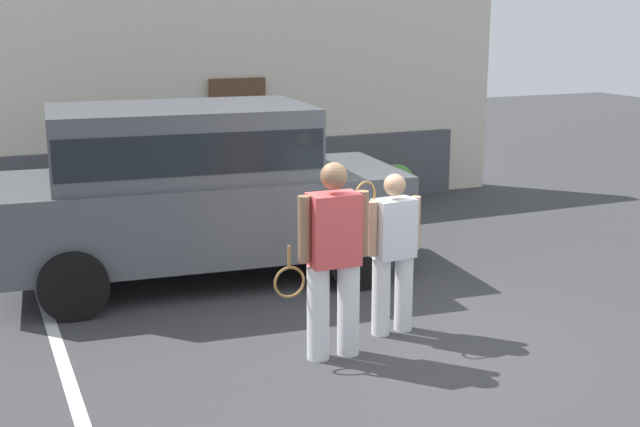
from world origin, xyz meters
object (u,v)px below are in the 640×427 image
Objects in this scene: parked_suv at (195,184)px; tennis_player_woman at (393,251)px; potted_plant_by_porch at (397,184)px; tennis_player_man at (333,258)px.

parked_suv reaches higher than tennis_player_woman.
potted_plant_by_porch is at bearing -123.56° from tennis_player_woman.
parked_suv is 6.71× the size of potted_plant_by_porch.
tennis_player_man is 6.18m from potted_plant_by_porch.
tennis_player_woman is 5.50m from potted_plant_by_porch.
parked_suv is at bearing -149.35° from potted_plant_by_porch.
tennis_player_woman is at bearing -56.90° from parked_suv.
tennis_player_woman is at bearing -119.06° from potted_plant_by_porch.
potted_plant_by_porch is (2.66, 4.79, -0.44)m from tennis_player_woman.
tennis_player_man reaches higher than potted_plant_by_porch.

